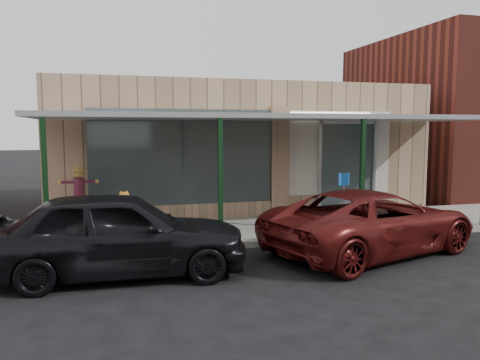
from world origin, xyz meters
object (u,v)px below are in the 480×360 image
object	(u,v)px
barrel_pumpkin	(149,221)
parked_sedan	(118,233)
handicap_sign	(344,194)
car_maroon	(372,222)
barrel_scarecrow	(80,208)

from	to	relation	value
barrel_pumpkin	parked_sedan	bearing A→B (deg)	-104.59
barrel_pumpkin	parked_sedan	xyz separation A→B (m)	(-0.81, -3.12, 0.42)
barrel_pumpkin	parked_sedan	world-z (taller)	parked_sedan
handicap_sign	car_maroon	distance (m)	1.59
barrel_pumpkin	parked_sedan	size ratio (longest dim) A/B	0.15
parked_sedan	car_maroon	world-z (taller)	parked_sedan
handicap_sign	parked_sedan	world-z (taller)	handicap_sign
handicap_sign	barrel_pumpkin	bearing A→B (deg)	156.99
barrel_scarecrow	car_maroon	distance (m)	7.28
handicap_sign	barrel_scarecrow	bearing A→B (deg)	155.79
barrel_scarecrow	parked_sedan	bearing A→B (deg)	-66.37
handicap_sign	car_maroon	bearing A→B (deg)	-100.62
parked_sedan	car_maroon	size ratio (longest dim) A/B	0.95
barrel_pumpkin	barrel_scarecrow	bearing A→B (deg)	159.13
barrel_scarecrow	handicap_sign	bearing A→B (deg)	-7.43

